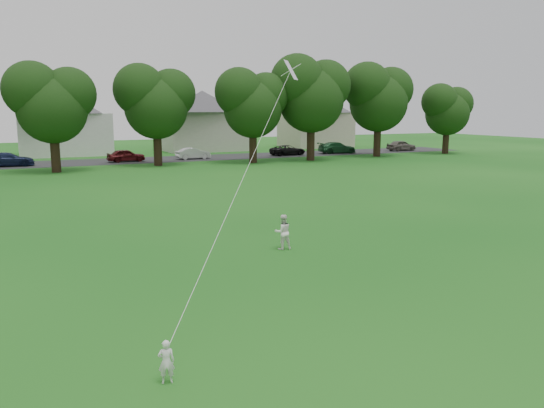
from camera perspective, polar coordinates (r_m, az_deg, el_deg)
name	(u,v)px	position (r m, az deg, el deg)	size (l,w,h in m)	color
ground	(239,316)	(13.14, -3.58, -11.93)	(160.00, 160.00, 0.00)	#125013
street	(75,163)	(53.75, -20.46, 4.17)	(90.00, 7.00, 0.01)	#2D2D30
toddler	(166,362)	(10.21, -11.30, -16.29)	(0.30, 0.20, 0.83)	silver
older_boy	(283,232)	(18.93, 1.17, -3.02)	(0.62, 0.48, 1.27)	white
kite	(251,160)	(15.11, -2.26, 4.78)	(4.24, 5.40, 13.75)	silver
tree_row	(116,95)	(47.75, -16.42, 11.21)	(82.63, 8.98, 10.55)	black
parked_cars	(125,155)	(53.27, -15.58, 5.06)	(70.74, 2.32, 1.30)	black
house_row	(50,111)	(63.42, -22.73, 9.17)	(75.90, 13.70, 10.59)	silver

